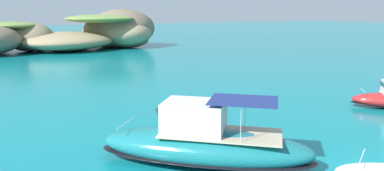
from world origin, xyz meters
name	(u,v)px	position (x,y,z in m)	size (l,w,h in m)	color
islet_large	(108,32)	(5.64, 63.55, 2.96)	(29.10, 20.40, 7.46)	#84755B
islet_small	(2,39)	(-12.98, 61.90, 2.36)	(19.03, 15.42, 5.25)	#756651
motorboat_teal	(204,144)	(-5.98, 4.99, 1.00)	(9.63, 8.83, 3.15)	#19727A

